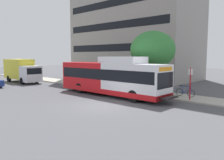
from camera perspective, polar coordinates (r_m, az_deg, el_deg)
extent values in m
plane|color=#4C4C51|center=(23.37, -16.48, -3.31)|extent=(120.00, 120.00, 0.00)
cube|color=#A8A399|center=(26.11, -0.82, -1.95)|extent=(3.00, 56.00, 0.14)
cube|color=white|center=(19.35, 5.84, 0.04)|extent=(2.54, 5.80, 2.73)
cube|color=red|center=(23.31, -5.58, 1.06)|extent=(2.54, 5.80, 2.73)
cube|color=red|center=(21.36, -0.40, -2.46)|extent=(2.57, 11.60, 0.44)
cube|color=black|center=(21.19, -0.40, 1.58)|extent=(2.58, 11.25, 0.96)
cube|color=black|center=(17.76, 13.21, -0.09)|extent=(2.34, 0.10, 1.24)
cube|color=orange|center=(17.69, 13.31, 2.71)|extent=(1.90, 0.08, 0.32)
cube|color=white|center=(20.16, 2.60, 5.05)|extent=(2.16, 4.06, 0.60)
cube|color=black|center=(17.76, 14.20, -4.36)|extent=(1.78, 0.60, 0.10)
cylinder|color=black|center=(18.21, 5.39, -4.10)|extent=(0.30, 1.00, 1.00)
cylinder|color=black|center=(20.02, 9.36, -3.23)|extent=(0.30, 1.00, 1.00)
cylinder|color=black|center=(22.94, -8.15, -2.03)|extent=(0.30, 1.00, 1.00)
cylinder|color=black|center=(24.40, -4.01, -1.50)|extent=(0.30, 1.00, 1.00)
cylinder|color=red|center=(19.48, 19.08, -0.95)|extent=(0.10, 0.10, 2.60)
cube|color=white|center=(19.37, 19.15, 1.98)|extent=(0.04, 0.36, 0.48)
torus|color=black|center=(20.81, 19.28, -3.22)|extent=(0.04, 0.66, 0.66)
torus|color=black|center=(21.27, 16.57, -2.94)|extent=(0.04, 0.66, 0.66)
cylinder|color=navy|center=(20.91, 18.43, -2.40)|extent=(0.05, 0.64, 0.64)
cylinder|color=navy|center=(21.10, 17.32, -2.29)|extent=(0.05, 0.34, 0.62)
cylinder|color=navy|center=(20.93, 18.09, -1.55)|extent=(0.05, 0.90, 0.05)
cylinder|color=navy|center=(21.18, 17.12, -3.04)|extent=(0.05, 0.45, 0.08)
cylinder|color=navy|center=(20.77, 19.25, -2.30)|extent=(0.05, 0.10, 0.67)
cylinder|color=black|center=(20.74, 19.22, -1.38)|extent=(0.52, 0.03, 0.03)
cube|color=black|center=(21.12, 16.99, -1.34)|extent=(0.12, 0.24, 0.06)
cylinder|color=#4C3823|center=(23.15, 10.04, 0.21)|extent=(0.28, 0.28, 2.49)
ellipsoid|color=#337A38|center=(23.04, 10.18, 7.43)|extent=(4.44, 4.44, 3.78)
cylinder|color=black|center=(29.85, -26.24, -1.08)|extent=(0.20, 0.64, 0.64)
cube|color=silver|center=(31.97, -19.74, 1.47)|extent=(2.30, 2.00, 2.10)
cube|color=yellow|center=(35.08, -22.40, 2.65)|extent=(2.30, 5.00, 2.70)
cube|color=black|center=(31.08, -18.95, 2.12)|extent=(2.07, 0.08, 0.80)
cylinder|color=black|center=(31.99, -21.69, -0.20)|extent=(0.26, 0.92, 0.92)
cylinder|color=black|center=(32.91, -18.45, 0.08)|extent=(0.26, 0.92, 0.92)
cylinder|color=black|center=(35.76, -24.52, 0.30)|extent=(0.26, 0.92, 0.92)
cylinder|color=black|center=(36.59, -21.55, 0.54)|extent=(0.26, 0.92, 0.92)
cube|color=black|center=(38.83, 5.24, 3.00)|extent=(10.26, 19.28, 1.10)
cube|color=black|center=(38.79, 5.29, 7.90)|extent=(10.26, 19.28, 1.10)
cube|color=black|center=(39.04, 5.33, 12.76)|extent=(10.26, 19.28, 1.10)
cube|color=black|center=(39.57, 5.38, 17.53)|extent=(10.26, 19.28, 1.10)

